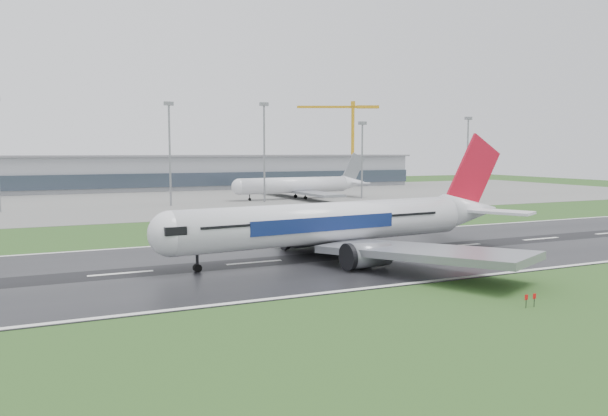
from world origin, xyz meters
name	(u,v)px	position (x,y,z in m)	size (l,w,h in m)	color
ground	(366,254)	(0.00, 0.00, 0.00)	(520.00, 520.00, 0.00)	#24481A
runway	(366,253)	(0.00, 0.00, 0.05)	(400.00, 45.00, 0.10)	black
apron	(196,199)	(0.00, 125.00, 0.04)	(400.00, 130.00, 0.08)	slate
terminal	(166,173)	(0.00, 185.00, 7.50)	(240.00, 36.00, 15.00)	gray
main_airliner	(351,197)	(-3.45, -1.05, 9.94)	(66.68, 63.50, 19.69)	silver
parked_airliner	(299,177)	(34.55, 108.66, 8.18)	(55.30, 51.48, 16.21)	silver
tower_crane	(353,142)	(106.76, 200.00, 22.62)	(45.92, 2.50, 45.25)	gold
floodmast_2	(170,156)	(-14.03, 100.00, 15.93)	(0.64, 0.64, 31.86)	gray
floodmast_3	(264,155)	(17.85, 100.00, 16.36)	(0.64, 0.64, 32.71)	gray
floodmast_4	(362,162)	(56.02, 100.00, 13.56)	(0.64, 0.64, 27.13)	gray
floodmast_5	(467,158)	(104.50, 100.00, 15.01)	(0.64, 0.64, 30.01)	gray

